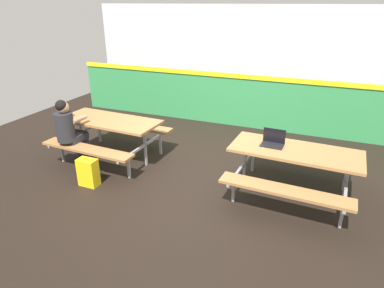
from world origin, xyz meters
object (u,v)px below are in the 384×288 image
Objects in this scene: laptop_dark at (273,142)px; backpack_dark at (89,172)px; picnic_table_left at (110,128)px; student_nearer at (69,128)px; picnic_table_right at (294,160)px.

laptop_dark is 2.82m from backpack_dark.
student_nearer is (-0.43, -0.54, 0.13)m from picnic_table_left.
student_nearer is 3.66× the size of laptop_dark.
picnic_table_right is at bearing 16.48° from backpack_dark.
laptop_dark is (2.84, -0.04, 0.21)m from picnic_table_left.
student_nearer is 3.31m from laptop_dark.
student_nearer is at bearing -129.00° from picnic_table_left.
backpack_dark is at bearing -32.68° from student_nearer.
picnic_table_right is 4.13× the size of backpack_dark.
picnic_table_right is at bearing -1.72° from picnic_table_left.
student_nearer is (-3.60, -0.44, 0.13)m from picnic_table_right.
picnic_table_right is at bearing 6.99° from student_nearer.
backpack_dark is (-2.61, -0.92, -0.57)m from laptop_dark.
picnic_table_left is 1.50× the size of student_nearer.
backpack_dark is at bearing -76.49° from picnic_table_left.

